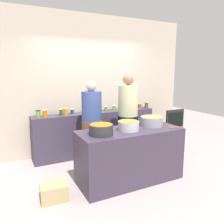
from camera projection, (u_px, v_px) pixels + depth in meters
name	position (u px, v px, depth m)	size (l,w,h in m)	color
ground	(121.00, 173.00, 4.02)	(12.00, 12.00, 0.00)	gray
storefront_wall	(90.00, 84.00, 5.02)	(4.80, 0.12, 3.00)	#BAAB98
display_shelf	(97.00, 133.00, 4.90)	(2.70, 0.36, 0.93)	#383144
prep_table	(130.00, 155.00, 3.68)	(1.70, 0.70, 0.87)	#382D3E
preserve_jar_0	(38.00, 114.00, 4.25)	(0.09, 0.09, 0.14)	#659932
preserve_jar_1	(45.00, 113.00, 4.30)	(0.08, 0.08, 0.14)	orange
preserve_jar_2	(61.00, 112.00, 4.42)	(0.07, 0.07, 0.13)	#364425
preserve_jar_3	(65.00, 111.00, 4.53)	(0.09, 0.09, 0.13)	orange
preserve_jar_4	(72.00, 111.00, 4.62)	(0.07, 0.07, 0.10)	#214438
preserve_jar_5	(90.00, 109.00, 4.71)	(0.09, 0.09, 0.14)	olive
preserve_jar_6	(97.00, 110.00, 4.77)	(0.07, 0.07, 0.12)	gold
preserve_jar_7	(106.00, 109.00, 4.92)	(0.07, 0.07, 0.10)	#5E971A
preserve_jar_8	(114.00, 108.00, 5.02)	(0.07, 0.07, 0.11)	olive
preserve_jar_9	(130.00, 105.00, 5.25)	(0.07, 0.07, 0.14)	#2E502C
preserve_jar_10	(140.00, 106.00, 5.36)	(0.09, 0.09, 0.10)	#8F3A11
preserve_jar_11	(146.00, 105.00, 5.31)	(0.09, 0.09, 0.15)	#3B4B29
cooking_pot_left	(101.00, 130.00, 3.30)	(0.36, 0.36, 0.16)	#2D2D2D
cooking_pot_center	(128.00, 126.00, 3.56)	(0.34, 0.34, 0.15)	#B7B7BC
cooking_pot_right	(152.00, 121.00, 3.84)	(0.38, 0.38, 0.16)	gray
wooden_spoon	(176.00, 127.00, 3.72)	(0.02, 0.02, 0.25)	#9E703D
cook_with_tongs	(92.00, 129.00, 4.19)	(0.38, 0.38, 1.62)	brown
cook_in_cap	(128.00, 124.00, 4.32)	(0.39, 0.39, 1.74)	#0A1337
bread_crate	(54.00, 192.00, 3.16)	(0.37, 0.30, 0.24)	tan
chalkboard_sign	(174.00, 129.00, 5.25)	(0.50, 0.05, 0.91)	black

